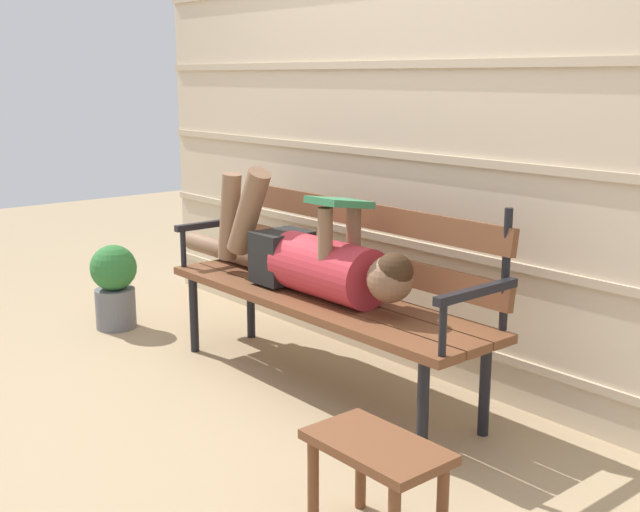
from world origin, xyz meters
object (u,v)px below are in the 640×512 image
at_px(reclining_person, 307,257).
at_px(potted_plant, 114,284).
at_px(park_bench, 332,281).
at_px(footstool, 377,463).

distance_m(reclining_person, potted_plant, 1.40).
bearing_deg(park_bench, reclining_person, -142.03).
relative_size(park_bench, footstool, 4.10).
bearing_deg(footstool, park_bench, 145.09).
height_order(reclining_person, footstool, reclining_person).
distance_m(footstool, potted_plant, 2.49).
relative_size(reclining_person, potted_plant, 3.60).
xyz_separation_m(reclining_person, footstool, (1.14, -0.66, -0.33)).
bearing_deg(reclining_person, potted_plant, -166.95).
bearing_deg(park_bench, footstool, -34.91).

